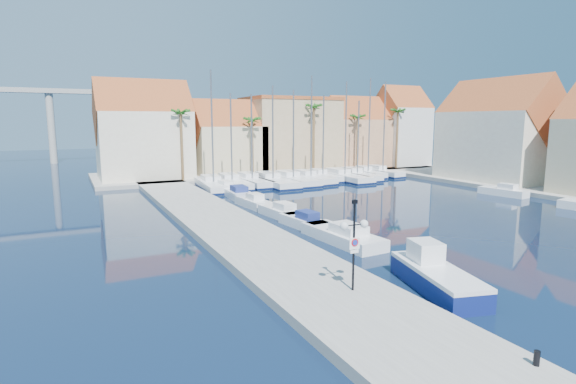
{
  "coord_description": "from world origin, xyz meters",
  "views": [
    {
      "loc": [
        -19.76,
        -17.5,
        8.32
      ],
      "look_at": [
        -4.93,
        12.49,
        3.0
      ],
      "focal_mm": 28.0,
      "sensor_mm": 36.0,
      "label": 1
    }
  ],
  "objects": [
    {
      "name": "building_1",
      "position": [
        2.0,
        47.0,
        5.3
      ],
      "size": [
        10.3,
        8.0,
        11.0
      ],
      "color": "#C8B88D",
      "rests_on": "shore_north"
    },
    {
      "name": "fishing_boat",
      "position": [
        -3.69,
        -1.56,
        0.73
      ],
      "size": [
        3.6,
        6.56,
        2.18
      ],
      "rotation": [
        0.0,
        0.0,
        -0.26
      ],
      "color": "navy",
      "rests_on": "ground"
    },
    {
      "name": "lamp_post",
      "position": [
        -8.19,
        -0.93,
        3.32
      ],
      "size": [
        1.46,
        0.42,
        4.3
      ],
      "rotation": [
        0.0,
        0.0,
        -0.03
      ],
      "color": "black",
      "rests_on": "quay_west"
    },
    {
      "name": "motorboat_west_5",
      "position": [
        -3.28,
        32.86,
        0.51
      ],
      "size": [
        2.21,
        5.64,
        1.4
      ],
      "rotation": [
        0.0,
        0.0,
        0.08
      ],
      "color": "white",
      "rests_on": "ground"
    },
    {
      "name": "sailboat_10",
      "position": [
        22.84,
        36.94,
        0.64
      ],
      "size": [
        2.64,
        8.49,
        13.96
      ],
      "rotation": [
        0.0,
        0.0,
        0.05
      ],
      "color": "white",
      "rests_on": "ground"
    },
    {
      "name": "motorboat_west_1",
      "position": [
        -3.36,
        12.78,
        0.51
      ],
      "size": [
        2.12,
        5.23,
        1.4
      ],
      "rotation": [
        0.0,
        0.0,
        0.1
      ],
      "color": "white",
      "rests_on": "ground"
    },
    {
      "name": "sailboat_3",
      "position": [
        3.93,
        35.45,
        0.56
      ],
      "size": [
        3.13,
        11.79,
        12.66
      ],
      "rotation": [
        0.0,
        0.0,
        0.0
      ],
      "color": "white",
      "rests_on": "ground"
    },
    {
      "name": "shore_north",
      "position": [
        10.0,
        48.0,
        0.25
      ],
      "size": [
        54.0,
        16.0,
        0.5
      ],
      "primitive_type": "cube",
      "color": "gray",
      "rests_on": "ground"
    },
    {
      "name": "bollard",
      "position": [
        -6.6,
        -9.0,
        0.75
      ],
      "size": [
        0.2,
        0.2,
        0.5
      ],
      "primitive_type": "cylinder",
      "color": "black",
      "rests_on": "quay_west"
    },
    {
      "name": "motorboat_west_2",
      "position": [
        -3.33,
        16.95,
        0.51
      ],
      "size": [
        2.2,
        5.69,
        1.4
      ],
      "rotation": [
        0.0,
        0.0,
        0.08
      ],
      "color": "white",
      "rests_on": "ground"
    },
    {
      "name": "sailboat_8",
      "position": [
        17.38,
        35.8,
        0.57
      ],
      "size": [
        2.84,
        10.09,
        11.09
      ],
      "rotation": [
        0.0,
        0.0,
        -0.02
      ],
      "color": "white",
      "rests_on": "ground"
    },
    {
      "name": "motorboat_west_3",
      "position": [
        -3.73,
        22.59,
        0.51
      ],
      "size": [
        1.97,
        5.22,
        1.4
      ],
      "rotation": [
        0.0,
        0.0,
        0.07
      ],
      "color": "white",
      "rests_on": "ground"
    },
    {
      "name": "palm_2",
      "position": [
        14.0,
        42.0,
        10.02
      ],
      "size": [
        2.6,
        2.6,
        11.15
      ],
      "color": "brown",
      "rests_on": "shore_north"
    },
    {
      "name": "sailboat_5",
      "position": [
        9.72,
        35.77,
        0.61
      ],
      "size": [
        3.46,
        10.11,
        14.16
      ],
      "rotation": [
        0.0,
        0.0,
        0.09
      ],
      "color": "white",
      "rests_on": "ground"
    },
    {
      "name": "sailboat_7",
      "position": [
        14.9,
        35.38,
        0.58
      ],
      "size": [
        3.19,
        11.49,
        13.56
      ],
      "rotation": [
        0.0,
        0.0,
        0.01
      ],
      "color": "white",
      "rests_on": "ground"
    },
    {
      "name": "sailboat_4",
      "position": [
        7.06,
        35.81,
        0.56
      ],
      "size": [
        3.27,
        11.48,
        12.28
      ],
      "rotation": [
        0.0,
        0.0,
        0.02
      ],
      "color": "white",
      "rests_on": "ground"
    },
    {
      "name": "sailboat_1",
      "position": [
        -1.24,
        36.39,
        0.57
      ],
      "size": [
        3.3,
        10.67,
        11.67
      ],
      "rotation": [
        0.0,
        0.0,
        -0.05
      ],
      "color": "white",
      "rests_on": "ground"
    },
    {
      "name": "building_6",
      "position": [
        32.0,
        24.0,
        6.52
      ],
      "size": [
        9.0,
        14.3,
        13.5
      ],
      "color": "beige",
      "rests_on": "shore_east"
    },
    {
      "name": "palm_1",
      "position": [
        4.0,
        42.0,
        8.14
      ],
      "size": [
        2.6,
        2.6,
        9.15
      ],
      "color": "brown",
      "rests_on": "shore_north"
    },
    {
      "name": "sailboat_0",
      "position": [
        -3.9,
        35.52,
        0.6
      ],
      "size": [
        3.69,
        10.92,
        14.24
      ],
      "rotation": [
        0.0,
        0.0,
        -0.08
      ],
      "color": "white",
      "rests_on": "ground"
    },
    {
      "name": "shore_east",
      "position": [
        32.0,
        15.0,
        0.25
      ],
      "size": [
        12.0,
        60.0,
        0.5
      ],
      "primitive_type": "cube",
      "color": "gray",
      "rests_on": "ground"
    },
    {
      "name": "building_3",
      "position": [
        25.0,
        47.0,
        5.86
      ],
      "size": [
        10.3,
        8.0,
        12.0
      ],
      "color": "tan",
      "rests_on": "shore_north"
    },
    {
      "name": "quay_west",
      "position": [
        -9.0,
        13.5,
        0.25
      ],
      "size": [
        6.0,
        77.0,
        0.5
      ],
      "primitive_type": "cube",
      "color": "gray",
      "rests_on": "ground"
    },
    {
      "name": "palm_4",
      "position": [
        30.0,
        42.0,
        9.55
      ],
      "size": [
        2.6,
        2.6,
        10.65
      ],
      "color": "brown",
      "rests_on": "shore_north"
    },
    {
      "name": "building_0",
      "position": [
        -10.0,
        47.0,
        6.52
      ],
      "size": [
        12.3,
        9.0,
        13.5
      ],
      "color": "beige",
      "rests_on": "shore_north"
    },
    {
      "name": "palm_3",
      "position": [
        22.0,
        42.0,
        8.61
      ],
      "size": [
        2.6,
        2.6,
        9.65
      ],
      "color": "brown",
      "rests_on": "shore_north"
    },
    {
      "name": "building_2",
      "position": [
        13.0,
        48.0,
        6.26
      ],
      "size": [
        14.2,
        10.2,
        11.5
      ],
      "color": "tan",
      "rests_on": "shore_north"
    },
    {
      "name": "motorboat_west_4",
      "position": [
        -3.26,
        28.27,
        0.51
      ],
      "size": [
        2.45,
        6.54,
        1.4
      ],
      "rotation": [
        0.0,
        0.0,
        -0.06
      ],
      "color": "white",
      "rests_on": "ground"
    },
    {
      "name": "sailboat_9",
      "position": [
        20.23,
        36.98,
        0.66
      ],
      "size": [
        2.63,
        8.18,
        14.38
      ],
      "rotation": [
        0.0,
        0.0,
        -0.06
      ],
      "color": "white",
      "rests_on": "ground"
    },
    {
      "name": "motorboat_west_0",
      "position": [
        -2.99,
        7.84,
        0.51
      ],
      "size": [
        2.75,
        7.3,
        1.4
      ],
      "rotation": [
        0.0,
        0.0,
        0.07
      ],
      "color": "white",
      "rests_on": "ground"
    },
    {
      "name": "ground",
      "position": [
        0.0,
        0.0,
        0.0
      ],
      "size": [
        260.0,
        260.0,
        0.0
      ],
      "primitive_type": "plane",
      "color": "black",
      "rests_on": "ground"
    },
    {
      "name": "palm_0",
      "position": [
        -6.0,
        42.0,
        9.08
      ],
      "size": [
        2.6,
        2.6,
        10.15
      ],
      "color": "brown",
      "rests_on": "shore_north"
    },
    {
      "name": "sailboat_2",
      "position": [
        1.5,
        36.52,
        0.57
      ],
      "size": [
        2.92,
        10.06,
        11.64
      ],
      "rotation": [
        0.0,
        0.0,
        0.03
      ],
      "color": "white",
      "rests_on": "ground"
    },
    {
      "name": "building_4",
      "position": [
        34.0,
        46.0,
        6.97
      ],
      "size": [
        8.3,
        8.0,
        14.0
      ],
      "color": "silver",
      "rests_on": "shore_north"
    },
    {
      "name": "sailboat_6",
      "position": [
        12.08,
        36.43,
        0.61
      ],
      "size": [
        2.41,
        8.32,
        11.77
      ],
      "rotation": [
        0.0,
        0.0,
        0.03
      ],
      "color": "white",
      "rests_on": "ground"
    },
    {
      "name": "motorboat_east_1",
      "position": [
        24.01,
        16.34,
        0.51
      ],
      "size": [
        2.44,
        5.4,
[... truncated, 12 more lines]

